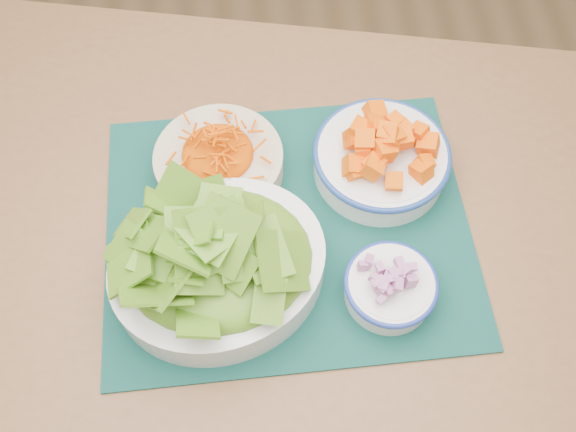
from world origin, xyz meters
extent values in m
plane|color=olive|center=(0.00, 0.00, 0.00)|extent=(4.00, 4.00, 0.00)
cube|color=brown|center=(0.29, -0.20, 0.73)|extent=(1.26, 0.97, 0.04)
cylinder|color=brown|center=(-0.15, 0.21, 0.35)|extent=(0.06, 0.06, 0.71)
cylinder|color=brown|center=(0.85, 0.01, 0.35)|extent=(0.06, 0.06, 0.71)
cube|color=#072B26|center=(0.31, -0.21, 0.75)|extent=(0.51, 0.42, 0.00)
cylinder|color=beige|center=(0.22, -0.11, 0.77)|extent=(0.22, 0.22, 0.04)
ellipsoid|color=#F25B00|center=(0.22, -0.11, 0.81)|extent=(0.16, 0.16, 0.03)
cylinder|color=white|center=(0.45, -0.13, 0.78)|extent=(0.23, 0.23, 0.05)
torus|color=navy|center=(0.45, -0.13, 0.80)|extent=(0.19, 0.19, 0.01)
ellipsoid|color=#FF6503|center=(0.45, -0.13, 0.83)|extent=(0.16, 0.16, 0.05)
ellipsoid|color=#386E10|center=(0.22, -0.28, 0.85)|extent=(0.24, 0.21, 0.08)
cylinder|color=white|center=(0.43, -0.32, 0.77)|extent=(0.12, 0.12, 0.04)
torus|color=navy|center=(0.43, -0.32, 0.79)|extent=(0.12, 0.12, 0.01)
ellipsoid|color=#7E0D57|center=(0.43, -0.32, 0.80)|extent=(0.10, 0.10, 0.02)
camera|label=1|loc=(0.28, -0.63, 1.53)|focal=40.00mm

